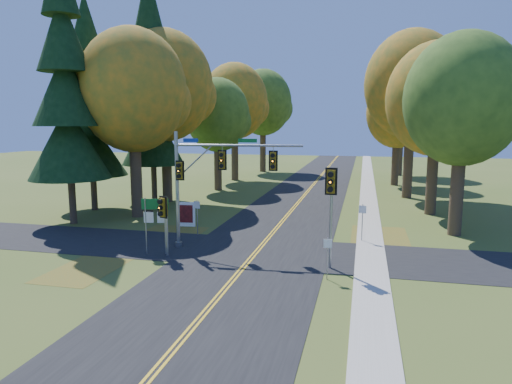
% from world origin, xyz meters
% --- Properties ---
extents(ground, '(160.00, 160.00, 0.00)m').
position_xyz_m(ground, '(0.00, 0.00, 0.00)').
color(ground, '#3E521D').
rests_on(ground, ground).
extents(road_main, '(8.00, 160.00, 0.02)m').
position_xyz_m(road_main, '(0.00, 0.00, 0.01)').
color(road_main, black).
rests_on(road_main, ground).
extents(road_cross, '(60.00, 6.00, 0.02)m').
position_xyz_m(road_cross, '(0.00, 2.00, 0.01)').
color(road_cross, black).
rests_on(road_cross, ground).
extents(centerline_left, '(0.10, 160.00, 0.01)m').
position_xyz_m(centerline_left, '(-0.10, 0.00, 0.03)').
color(centerline_left, gold).
rests_on(centerline_left, road_main).
extents(centerline_right, '(0.10, 160.00, 0.01)m').
position_xyz_m(centerline_right, '(0.10, 0.00, 0.03)').
color(centerline_right, gold).
rests_on(centerline_right, road_main).
extents(sidewalk_east, '(1.60, 160.00, 0.06)m').
position_xyz_m(sidewalk_east, '(6.20, 0.00, 0.03)').
color(sidewalk_east, '#9E998E').
rests_on(sidewalk_east, ground).
extents(leaf_patch_w_near, '(4.00, 6.00, 0.00)m').
position_xyz_m(leaf_patch_w_near, '(-6.50, 4.00, 0.01)').
color(leaf_patch_w_near, brown).
rests_on(leaf_patch_w_near, ground).
extents(leaf_patch_e, '(3.50, 8.00, 0.00)m').
position_xyz_m(leaf_patch_e, '(6.80, 6.00, 0.01)').
color(leaf_patch_e, brown).
rests_on(leaf_patch_e, ground).
extents(leaf_patch_w_far, '(3.00, 5.00, 0.00)m').
position_xyz_m(leaf_patch_w_far, '(-7.50, -3.00, 0.01)').
color(leaf_patch_w_far, brown).
rests_on(leaf_patch_w_far, ground).
extents(tree_w_a, '(8.00, 8.00, 14.15)m').
position_xyz_m(tree_w_a, '(-11.13, 9.38, 9.49)').
color(tree_w_a, '#38281C').
rests_on(tree_w_a, ground).
extents(tree_e_a, '(7.20, 7.20, 12.73)m').
position_xyz_m(tree_e_a, '(11.57, 8.77, 8.53)').
color(tree_e_a, '#38281C').
rests_on(tree_e_a, ground).
extents(tree_w_b, '(8.60, 8.60, 15.38)m').
position_xyz_m(tree_w_b, '(-11.72, 16.29, 10.37)').
color(tree_w_b, '#38281C').
rests_on(tree_w_b, ground).
extents(tree_e_b, '(7.60, 7.60, 13.33)m').
position_xyz_m(tree_e_b, '(10.97, 15.58, 8.90)').
color(tree_e_b, '#38281C').
rests_on(tree_e_b, ground).
extents(tree_w_c, '(6.80, 6.80, 11.91)m').
position_xyz_m(tree_w_c, '(-9.54, 24.47, 7.94)').
color(tree_w_c, '#38281C').
rests_on(tree_w_c, ground).
extents(tree_e_c, '(8.80, 8.80, 15.79)m').
position_xyz_m(tree_e_c, '(9.88, 23.69, 10.66)').
color(tree_e_c, '#38281C').
rests_on(tree_e_c, ground).
extents(tree_w_d, '(8.20, 8.20, 14.56)m').
position_xyz_m(tree_w_d, '(-10.13, 33.18, 9.78)').
color(tree_w_d, '#38281C').
rests_on(tree_w_d, ground).
extents(tree_e_d, '(7.00, 7.00, 12.32)m').
position_xyz_m(tree_e_d, '(9.26, 32.87, 8.24)').
color(tree_e_d, '#38281C').
rests_on(tree_e_d, ground).
extents(tree_w_e, '(8.40, 8.40, 14.97)m').
position_xyz_m(tree_w_e, '(-8.92, 44.09, 10.07)').
color(tree_w_e, '#38281C').
rests_on(tree_w_e, ground).
extents(tree_e_e, '(7.80, 7.80, 13.74)m').
position_xyz_m(tree_e_e, '(10.47, 43.58, 9.19)').
color(tree_e_e, '#38281C').
rests_on(tree_e_e, ground).
extents(pine_a, '(5.60, 5.60, 19.48)m').
position_xyz_m(pine_a, '(-14.50, 6.00, 9.18)').
color(pine_a, '#38281C').
rests_on(pine_a, ground).
extents(pine_b, '(5.60, 5.60, 17.31)m').
position_xyz_m(pine_b, '(-16.00, 11.00, 8.16)').
color(pine_b, '#38281C').
rests_on(pine_b, ground).
extents(pine_c, '(5.60, 5.60, 20.56)m').
position_xyz_m(pine_c, '(-13.00, 16.00, 9.69)').
color(pine_c, '#38281C').
rests_on(pine_c, ground).
extents(traffic_mast, '(7.36, 0.96, 6.68)m').
position_xyz_m(traffic_mast, '(-2.87, 1.99, 4.30)').
color(traffic_mast, gray).
rests_on(traffic_mast, ground).
extents(east_signal_pole, '(0.58, 0.67, 5.04)m').
position_xyz_m(east_signal_pole, '(4.19, -0.27, 3.82)').
color(east_signal_pole, gray).
rests_on(east_signal_pole, ground).
extents(ped_signal_pole, '(0.51, 0.61, 3.33)m').
position_xyz_m(ped_signal_pole, '(-4.59, -0.20, 2.47)').
color(ped_signal_pole, gray).
rests_on(ped_signal_pole, ground).
extents(route_sign_cluster, '(1.46, 0.33, 3.17)m').
position_xyz_m(route_sign_cluster, '(-5.26, 0.18, 2.23)').
color(route_sign_cluster, gray).
rests_on(route_sign_cluster, ground).
extents(info_kiosk, '(1.25, 0.32, 1.71)m').
position_xyz_m(info_kiosk, '(-6.24, 6.99, 0.85)').
color(info_kiosk, white).
rests_on(info_kiosk, ground).
extents(reg_sign_e_north, '(0.44, 0.11, 2.30)m').
position_xyz_m(reg_sign_e_north, '(5.70, 5.63, 1.57)').
color(reg_sign_e_north, gray).
rests_on(reg_sign_e_north, ground).
extents(reg_sign_e_south, '(0.38, 0.07, 1.97)m').
position_xyz_m(reg_sign_e_south, '(4.20, -1.78, 1.35)').
color(reg_sign_e_south, gray).
rests_on(reg_sign_e_south, ground).
extents(reg_sign_w, '(0.43, 0.14, 2.27)m').
position_xyz_m(reg_sign_w, '(-4.63, 4.87, 1.56)').
color(reg_sign_w, gray).
rests_on(reg_sign_w, ground).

